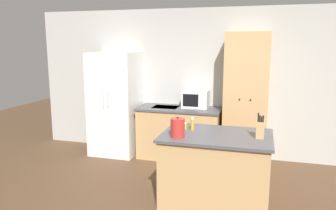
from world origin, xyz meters
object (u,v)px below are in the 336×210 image
Objects in this scene: refrigerator at (115,104)px; kettle at (178,128)px; microwave at (196,99)px; knife_block at (260,130)px; spice_bottle_amber_oil at (192,124)px; pantry_cabinet at (246,99)px; spice_bottle_green_herb at (185,126)px; spice_bottle_short_red at (182,125)px; spice_bottle_tall_dark at (182,127)px.

kettle is at bearing -46.24° from refrigerator.
microwave reaches higher than knife_block.
pantry_cabinet is at bearing 66.80° from spice_bottle_amber_oil.
refrigerator is 20.54× the size of spice_bottle_green_herb.
knife_block is 0.86m from spice_bottle_amber_oil.
refrigerator is 6.03× the size of knife_block.
pantry_cabinet is 1.53m from spice_bottle_amber_oil.
microwave is at bearing 94.50° from spice_bottle_short_red.
pantry_cabinet is at bearing 66.68° from spice_bottle_tall_dark.
pantry_cabinet reaches higher than refrigerator.
spice_bottle_amber_oil is (0.09, 0.21, -0.00)m from spice_bottle_tall_dark.
spice_bottle_tall_dark is (-0.69, -1.61, -0.12)m from pantry_cabinet.
spice_bottle_short_red is at bearing 174.40° from knife_block.
spice_bottle_tall_dark is at bearing -43.21° from refrigerator.
spice_bottle_tall_dark is at bearing -84.61° from microwave.
refrigerator is 1.46m from microwave.
pantry_cabinet is 1.63m from spice_bottle_short_red.
spice_bottle_tall_dark is 0.23m from spice_bottle_amber_oil.
spice_bottle_tall_dark is at bearing 85.78° from kettle.
spice_bottle_tall_dark is at bearing -176.63° from knife_block.
knife_block reaches higher than spice_bottle_green_herb.
spice_bottle_amber_oil is 1.90× the size of spice_bottle_green_herb.
knife_block is 3.41× the size of spice_bottle_green_herb.
kettle reaches higher than spice_bottle_tall_dark.
refrigerator reaches higher than spice_bottle_tall_dark.
spice_bottle_green_herb is at bearing 65.75° from spice_bottle_short_red.
refrigerator reaches higher than spice_bottle_amber_oil.
spice_bottle_amber_oil is at bearing -113.20° from pantry_cabinet.
spice_bottle_amber_oil is 0.11m from spice_bottle_green_herb.
spice_bottle_short_red is 1.85× the size of spice_bottle_green_herb.
refrigerator is 2.93m from knife_block.
spice_bottle_short_red is 0.66× the size of kettle.
microwave is at bearing 95.39° from spice_bottle_tall_dark.
spice_bottle_green_herb is (0.03, 0.07, -0.04)m from spice_bottle_short_red.
spice_bottle_tall_dark is (0.16, -1.68, -0.08)m from microwave.
knife_block is 0.98m from spice_bottle_short_red.
spice_bottle_green_herb is at bearing -116.79° from pantry_cabinet.
microwave is 1.46m from spice_bottle_green_herb.
spice_bottle_amber_oil is at bearing 73.97° from kettle.
spice_bottle_green_herb is 0.36× the size of kettle.
spice_bottle_amber_oil reaches higher than spice_bottle_green_herb.
spice_bottle_short_red is 0.31m from kettle.
refrigerator is 2.05m from spice_bottle_green_herb.
kettle is at bearing -90.97° from spice_bottle_green_herb.
knife_block is (2.55, -1.45, 0.07)m from refrigerator.
spice_bottle_tall_dark is 0.23m from spice_bottle_green_herb.
spice_bottle_amber_oil is (-0.60, -1.40, -0.12)m from pantry_cabinet.
microwave is 1.53m from spice_bottle_short_red.
spice_bottle_green_herb is at bearing 169.86° from knife_block.
spice_bottle_amber_oil is at bearing -37.42° from refrigerator.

